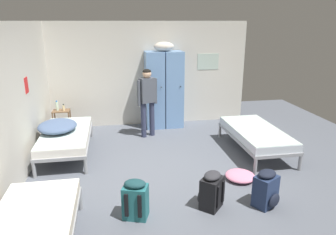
# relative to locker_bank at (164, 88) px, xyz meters

# --- Properties ---
(ground_plane) EXTENTS (9.36, 9.36, 0.00)m
(ground_plane) POSITION_rel_locker_bank_xyz_m (-0.32, -2.64, -0.97)
(ground_plane) COLOR #565B66
(room_backdrop) EXTENTS (4.93, 5.91, 2.54)m
(room_backdrop) POSITION_rel_locker_bank_xyz_m (-1.64, -1.29, 0.30)
(room_backdrop) COLOR beige
(room_backdrop) RESTS_ON ground_plane
(locker_bank) EXTENTS (0.90, 0.55, 2.07)m
(locker_bank) POSITION_rel_locker_bank_xyz_m (0.00, 0.00, 0.00)
(locker_bank) COLOR #6B93C6
(locker_bank) RESTS_ON ground_plane
(shelf_unit) EXTENTS (0.38, 0.30, 0.57)m
(shelf_unit) POSITION_rel_locker_bank_xyz_m (-2.42, -0.16, -0.62)
(shelf_unit) COLOR brown
(shelf_unit) RESTS_ON ground_plane
(bed_left_front) EXTENTS (0.90, 1.90, 0.49)m
(bed_left_front) POSITION_rel_locker_bank_xyz_m (-2.17, -4.34, -0.59)
(bed_left_front) COLOR gray
(bed_left_front) RESTS_ON ground_plane
(bed_right) EXTENTS (0.90, 1.90, 0.49)m
(bed_right) POSITION_rel_locker_bank_xyz_m (1.54, -1.93, -0.59)
(bed_right) COLOR gray
(bed_right) RESTS_ON ground_plane
(bed_left_rear) EXTENTS (0.90, 1.90, 0.49)m
(bed_left_rear) POSITION_rel_locker_bank_xyz_m (-2.17, -1.42, -0.59)
(bed_left_rear) COLOR gray
(bed_left_rear) RESTS_ON ground_plane
(bedding_heap) EXTENTS (0.72, 0.82, 0.20)m
(bedding_heap) POSITION_rel_locker_bank_xyz_m (-2.32, -1.39, -0.38)
(bedding_heap) COLOR slate
(bedding_heap) RESTS_ON bed_left_rear
(person_traveler) EXTENTS (0.46, 0.30, 1.54)m
(person_traveler) POSITION_rel_locker_bank_xyz_m (-0.48, -0.65, -0.04)
(person_traveler) COLOR #2D334C
(person_traveler) RESTS_ON ground_plane
(water_bottle) EXTENTS (0.06, 0.06, 0.23)m
(water_bottle) POSITION_rel_locker_bank_xyz_m (-2.50, -0.14, -0.29)
(water_bottle) COLOR silver
(water_bottle) RESTS_ON shelf_unit
(lotion_bottle) EXTENTS (0.05, 0.05, 0.16)m
(lotion_bottle) POSITION_rel_locker_bank_xyz_m (-2.35, -0.20, -0.33)
(lotion_bottle) COLOR beige
(lotion_bottle) RESTS_ON shelf_unit
(backpack_teal) EXTENTS (0.38, 0.39, 0.55)m
(backpack_teal) POSITION_rel_locker_bank_xyz_m (-1.00, -3.72, -0.71)
(backpack_teal) COLOR #23666B
(backpack_teal) RESTS_ON ground_plane
(backpack_black) EXTENTS (0.42, 0.42, 0.55)m
(backpack_black) POSITION_rel_locker_bank_xyz_m (0.06, -3.69, -0.71)
(backpack_black) COLOR black
(backpack_black) RESTS_ON ground_plane
(backpack_navy) EXTENTS (0.40, 0.41, 0.55)m
(backpack_navy) POSITION_rel_locker_bank_xyz_m (0.84, -3.79, -0.71)
(backpack_navy) COLOR navy
(backpack_navy) RESTS_ON ground_plane
(clothes_pile_pink) EXTENTS (0.49, 0.50, 0.13)m
(clothes_pile_pink) POSITION_rel_locker_bank_xyz_m (0.79, -2.98, -0.91)
(clothes_pile_pink) COLOR pink
(clothes_pile_pink) RESTS_ON ground_plane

